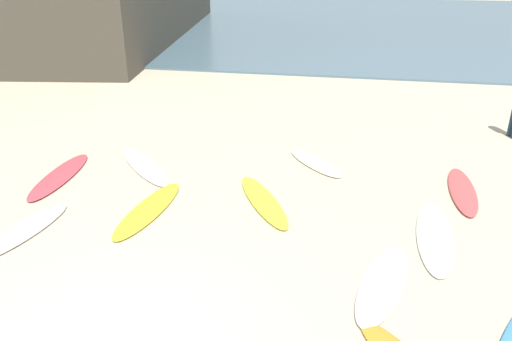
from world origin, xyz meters
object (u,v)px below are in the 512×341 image
Objects in this scene: surfboard_2 at (383,283)px; surfboard_4 at (435,236)px; surfboard_10 at (25,230)px; surfboard_7 at (315,162)px; surfboard_9 at (462,190)px; surfboard_0 at (263,201)px; surfboard_3 at (144,166)px; surfboard_8 at (149,209)px; surfboard_1 at (60,176)px.

surfboard_4 is (0.91, 1.51, -0.01)m from surfboard_2.
surfboard_7 is at bearing 48.39° from surfboard_10.
surfboard_9 reaches higher than surfboard_4.
surfboard_0 is 1.23× the size of surfboard_7.
surfboard_9 reaches higher than surfboard_0.
surfboard_0 reaches higher than surfboard_4.
surfboard_0 is 3.17m from surfboard_4.
surfboard_2 is 4.57m from surfboard_7.
surfboard_3 is 1.13× the size of surfboard_9.
surfboard_2 is at bearing -113.19° from surfboard_9.
surfboard_9 is (5.90, 2.02, 0.01)m from surfboard_8.
surfboard_1 is 1.20× the size of surfboard_10.
surfboard_4 is 1.20× the size of surfboard_10.
surfboard_10 is at bearing 11.47° from surfboard_2.
surfboard_9 is at bearing -11.54° from surfboard_0.
surfboard_0 reaches higher than surfboard_7.
surfboard_3 is 2.17m from surfboard_8.
surfboard_10 is at bearing 1.85° from surfboard_7.
surfboard_4 is (3.09, -0.71, -0.01)m from surfboard_0.
surfboard_3 is at bearing -18.97° from surfboard_2.
surfboard_1 is at bearing -12.07° from surfboard_3.
surfboard_1 is at bearing -3.70° from surfboard_4.
surfboard_1 is 0.96× the size of surfboard_3.
surfboard_7 is at bearing -47.59° from surfboard_4.
surfboard_8 is 6.24m from surfboard_9.
surfboard_1 is (-4.53, 0.28, 0.00)m from surfboard_0.
surfboard_9 is (3.05, -0.89, 0.01)m from surfboard_7.
surfboard_10 is at bearing 176.94° from surfboard_0.
surfboard_3 is 1.09× the size of surfboard_8.
surfboard_4 is (7.61, -0.99, -0.01)m from surfboard_1.
surfboard_8 is at bearing 73.06° from surfboard_3.
surfboard_4 is at bearing 5.84° from surfboard_8.
surfboard_4 is at bearing -42.31° from surfboard_0.
surfboard_0 is at bearing -9.20° from surfboard_4.
surfboard_4 is at bearing -108.97° from surfboard_9.
surfboard_0 is at bearing -159.47° from surfboard_9.
surfboard_3 is (1.55, 0.91, -0.01)m from surfboard_1.
surfboard_3 is at bearing -176.88° from surfboard_9.
surfboard_0 is 0.95× the size of surfboard_4.
surfboard_10 reaches higher than surfboard_7.
surfboard_0 reaches higher than surfboard_3.
surfboard_2 is at bearing 68.35° from surfboard_7.
surfboard_9 is at bearing 124.55° from surfboard_7.
surfboard_1 reaches higher than surfboard_7.
surfboard_2 is 0.91× the size of surfboard_8.
surfboard_0 is at bearing 33.74° from surfboard_10.
surfboard_2 is at bearing -25.93° from surfboard_1.
surfboard_3 is 1.36× the size of surfboard_7.
surfboard_1 is 1.08× the size of surfboard_9.
surfboard_9 reaches higher than surfboard_3.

